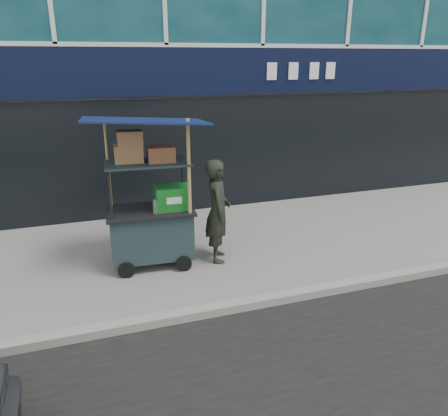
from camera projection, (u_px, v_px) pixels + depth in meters
name	position (u px, v px, depth m)	size (l,w,h in m)	color
ground	(233.00, 302.00, 5.99)	(80.00, 80.00, 0.00)	gray
curb	(238.00, 306.00, 5.79)	(80.00, 0.18, 0.12)	gray
vendor_cart	(152.00, 215.00, 6.83)	(1.85, 1.37, 2.41)	#19292B
vendor_man	(218.00, 211.00, 7.00)	(0.62, 0.40, 1.69)	black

